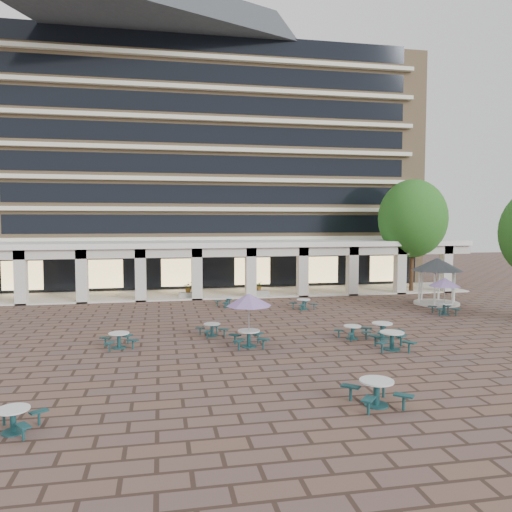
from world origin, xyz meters
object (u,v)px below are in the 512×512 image
Objects in this scene: planter_right at (259,290)px; picnic_table_2 at (377,390)px; picnic_table_3 at (382,329)px; planter_left at (189,291)px; picnic_table_0 at (13,418)px; gazebo at (437,270)px.

picnic_table_2 is at bearing -91.97° from planter_right.
planter_right is (-3.51, 15.07, 0.04)m from picnic_table_3.
picnic_table_2 is 1.35× the size of planter_left.
picnic_table_3 is at bearing 39.68° from picnic_table_0.
gazebo is (12.81, 17.90, 2.02)m from picnic_table_2.
planter_left is (-17.61, 6.00, -1.95)m from gazebo.
picnic_table_2 is at bearing -131.14° from picnic_table_3.
planter_right is at bearing 153.44° from gazebo.
planter_left is (-9.13, 15.07, 0.11)m from picnic_table_3.
picnic_table_2 reaches higher than picnic_table_0.
gazebo reaches higher than planter_right.
gazebo is (23.95, 17.90, 2.11)m from picnic_table_0.
picnic_table_2 is at bearing -125.59° from gazebo.
gazebo reaches higher than picnic_table_2.
gazebo is 18.71m from planter_left.
gazebo is at bearing 49.77° from picnic_table_2.
picnic_table_0 is at bearing 175.36° from picnic_table_2.
planter_right is at bearing 88.11° from picnic_table_3.
picnic_table_2 is 9.83m from picnic_table_3.
planter_left is at bearing 180.00° from planter_right.
planter_right is (5.62, 0.00, -0.07)m from planter_left.
planter_left reaches higher than picnic_table_2.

